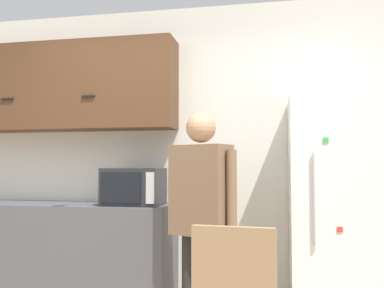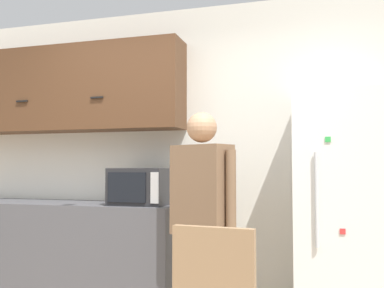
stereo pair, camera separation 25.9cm
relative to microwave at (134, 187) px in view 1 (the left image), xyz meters
name	(u,v)px [view 1 (the left image)]	position (x,y,z in m)	size (l,w,h in m)	color
back_wall	(179,157)	(0.31, 0.34, 0.26)	(6.00, 0.06, 2.70)	silver
counter	(48,257)	(-0.79, 0.03, -0.62)	(2.20, 0.56, 0.94)	#4C4C51
upper_cabinets	(57,88)	(-0.79, 0.14, 0.89)	(2.20, 0.36, 0.79)	#51331E
microwave	(134,187)	(0.00, 0.00, 0.00)	(0.47, 0.39, 0.31)	#232326
person	(201,203)	(0.64, -0.40, -0.09)	(0.53, 0.37, 1.65)	black
refrigerator	(337,215)	(1.62, -0.04, -0.19)	(0.69, 0.72, 1.80)	white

